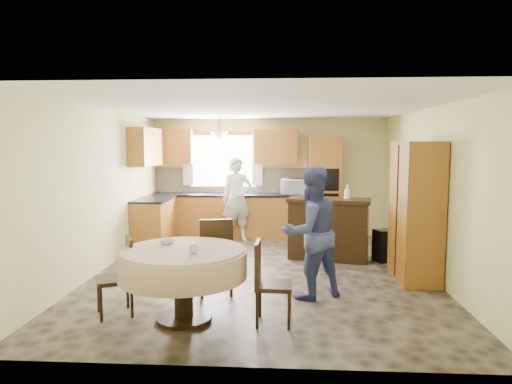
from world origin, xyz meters
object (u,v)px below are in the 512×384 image
at_px(sideboard, 329,231).
at_px(chair_back, 216,253).
at_px(dining_table, 183,265).
at_px(chair_left, 121,272).
at_px(oven_tower, 323,188).
at_px(cupboard, 416,211).
at_px(person_dining, 311,232).
at_px(chair_right, 267,278).
at_px(person_sink, 237,199).

xyz_separation_m(sideboard, chair_back, (-1.64, -1.99, 0.07)).
xyz_separation_m(dining_table, chair_left, (-0.76, 0.13, -0.14)).
distance_m(oven_tower, dining_table, 5.04).
bearing_deg(chair_left, cupboard, 85.92).
xyz_separation_m(sideboard, cupboard, (1.13, -1.11, 0.51)).
relative_size(dining_table, person_dining, 0.84).
height_order(oven_tower, person_dining, oven_tower).
bearing_deg(chair_back, sideboard, -142.17).
relative_size(oven_tower, dining_table, 1.49).
bearing_deg(sideboard, cupboard, -31.88).
bearing_deg(chair_right, sideboard, -15.82).
distance_m(person_sink, person_dining, 3.62).
relative_size(dining_table, person_sink, 0.83).
bearing_deg(sideboard, person_sink, 153.36).
distance_m(chair_right, person_dining, 1.10).
bearing_deg(chair_right, person_sink, 12.53).
bearing_deg(cupboard, person_sink, 138.63).
distance_m(chair_left, chair_right, 1.70).
distance_m(chair_back, chair_right, 1.13).
bearing_deg(cupboard, chair_back, -162.37).
relative_size(oven_tower, sideboard, 1.54).
xyz_separation_m(chair_back, person_sink, (-0.07, 3.39, 0.29)).
xyz_separation_m(chair_back, chair_right, (0.70, -0.89, -0.06)).
distance_m(sideboard, cupboard, 1.66).
relative_size(oven_tower, chair_left, 2.37).
bearing_deg(cupboard, chair_right, -139.46).
height_order(dining_table, person_sink, person_sink).
xyz_separation_m(person_sink, person_dining, (1.29, -3.38, -0.01)).
distance_m(sideboard, chair_back, 2.58).
relative_size(chair_right, person_dining, 0.54).
bearing_deg(chair_right, person_dining, -27.75).
height_order(chair_back, chair_right, chair_back).
bearing_deg(chair_right, chair_left, 86.72).
distance_m(dining_table, chair_left, 0.78).
distance_m(oven_tower, chair_right, 4.81).
distance_m(oven_tower, person_sink, 1.83).
height_order(sideboard, chair_left, sideboard).
bearing_deg(sideboard, oven_tower, 100.64).
relative_size(oven_tower, chair_back, 2.08).
relative_size(chair_left, chair_right, 0.98).
xyz_separation_m(dining_table, person_dining, (1.46, 0.87, 0.21)).
xyz_separation_m(dining_table, person_sink, (0.17, 4.25, 0.22)).
relative_size(sideboard, person_sink, 0.81).
xyz_separation_m(sideboard, chair_left, (-2.64, -2.71, 0.00)).
bearing_deg(dining_table, sideboard, 56.59).
bearing_deg(sideboard, dining_table, -110.86).
relative_size(chair_left, person_sink, 0.53).
xyz_separation_m(oven_tower, dining_table, (-1.94, -4.64, -0.43)).
relative_size(oven_tower, cupboard, 1.06).
relative_size(chair_back, chair_right, 1.12).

